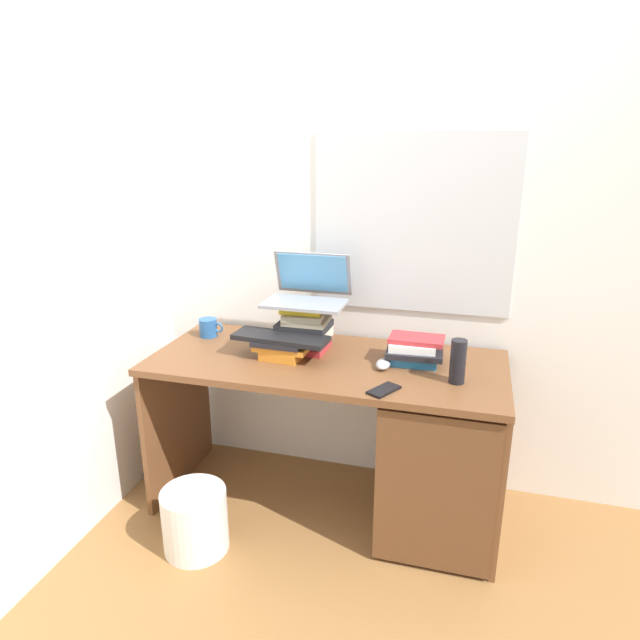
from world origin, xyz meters
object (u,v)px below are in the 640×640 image
Objects in this scene: book_stack_keyboard_riser at (282,348)px; water_bottle at (458,362)px; computer_mouse at (383,364)px; mug at (209,328)px; book_stack_tall at (305,328)px; desk at (412,443)px; laptop at (308,290)px; wastebasket at (195,520)px; cell_phone at (384,390)px; book_stack_side at (414,350)px; keyboard at (281,338)px.

book_stack_keyboard_riser is 1.39× the size of water_bottle.
mug is at bearing 169.36° from computer_mouse.
book_stack_tall is 1.95× the size of mug.
computer_mouse is (0.45, 0.00, -0.03)m from book_stack_keyboard_riser.
desk is at bearing 0.35° from book_stack_keyboard_riser.
laptop is (0.00, 0.06, 0.16)m from book_stack_tall.
wastebasket is at bearing -118.53° from laptop.
wastebasket is (-0.84, -0.41, -0.27)m from desk.
book_stack_tall is at bearing 164.30° from water_bottle.
mug is 0.90× the size of cell_phone.
water_bottle reaches higher than book_stack_side.
water_bottle is at bearing -22.34° from desk.
mug is 1.21m from water_bottle.
desk is at bearing -19.17° from laptop.
wastebasket is at bearing -136.92° from cell_phone.
book_stack_side is 0.33m from cell_phone.
laptop is 0.64m from cell_phone.
wastebasket is at bearing -120.95° from book_stack_tall.
laptop is 0.55m from mug.
computer_mouse reaches higher than cell_phone.
computer_mouse is at bearing -140.96° from book_stack_side.
book_stack_keyboard_riser is 0.57m from book_stack_side.
book_stack_keyboard_riser is at bearing -108.87° from laptop.
computer_mouse is 0.85× the size of mug.
laptop is 0.49m from computer_mouse.
desk is at bearing -76.46° from book_stack_side.
water_bottle is (0.68, -0.25, -0.17)m from laptop.
book_stack_keyboard_riser is 0.45m from computer_mouse.
book_stack_keyboard_riser is at bearing 57.56° from wastebasket.
laptop is at bearing 170.14° from book_stack_side.
desk is 0.73m from keyboard.
keyboard is 0.84m from wastebasket.
book_stack_side is 1.17m from wastebasket.
book_stack_side is at bearing 9.91° from book_stack_keyboard_riser.
book_stack_keyboard_riser is 0.69× the size of laptop.
book_stack_tall is at bearing 166.46° from desk.
cell_phone is 0.98m from wastebasket.
book_stack_keyboard_riser is 0.29m from laptop.
keyboard is 4.04× the size of computer_mouse.
book_stack_side is at bearing -3.56° from book_stack_tall.
water_bottle is 1.31× the size of cell_phone.
water_bottle is (0.30, -0.07, 0.07)m from computer_mouse.
book_stack_side is at bearing 31.56° from wastebasket.
keyboard is 0.46m from computer_mouse.
book_stack_tall is 0.41m from computer_mouse.
computer_mouse is 0.90m from mug.
book_stack_keyboard_riser is 0.81m from wastebasket.
desk is at bearing 0.21° from computer_mouse.
book_stack_keyboard_riser is at bearing -179.61° from computer_mouse.
book_stack_tall is at bearing -4.52° from mug.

